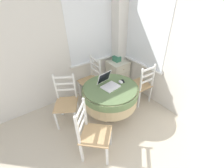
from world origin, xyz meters
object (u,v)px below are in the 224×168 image
object	(u,v)px
computer_mouse	(121,82)
dining_chair_near_right_window	(141,85)
dining_chair_left_flank	(66,102)
storage_box	(117,59)
laptop	(108,83)
corner_cabinet	(118,73)
dining_chair_near_back_window	(91,80)
dining_chair_camera_near	(93,134)
round_dining_table	(110,94)
cell_phone	(123,81)

from	to	relation	value
computer_mouse	dining_chair_near_right_window	world-z (taller)	dining_chair_near_right_window
dining_chair_left_flank	storage_box	bearing A→B (deg)	16.63
laptop	corner_cabinet	bearing A→B (deg)	42.67
dining_chair_near_back_window	corner_cabinet	distance (m)	0.81
dining_chair_camera_near	corner_cabinet	size ratio (longest dim) A/B	1.42
computer_mouse	dining_chair_near_back_window	xyz separation A→B (m)	(-0.17, 0.85, -0.31)
laptop	dining_chair_camera_near	size ratio (longest dim) A/B	0.39
dining_chair_camera_near	corner_cabinet	xyz separation A→B (m)	(1.55, 1.35, -0.11)
round_dining_table	dining_chair_camera_near	xyz separation A→B (m)	(-0.69, -0.49, -0.12)
laptop	dining_chair_camera_near	xyz separation A→B (m)	(-0.68, -0.55, -0.34)
laptop	corner_cabinet	world-z (taller)	laptop
dining_chair_near_back_window	dining_chair_camera_near	distance (m)	1.53
corner_cabinet	dining_chair_near_back_window	bearing A→B (deg)	-178.45
laptop	dining_chair_camera_near	world-z (taller)	laptop
dining_chair_near_back_window	dining_chair_camera_near	size ratio (longest dim) A/B	1.00
laptop	dining_chair_near_right_window	bearing A→B (deg)	-4.68
laptop	dining_chair_near_back_window	world-z (taller)	laptop
dining_chair_near_back_window	dining_chair_near_right_window	distance (m)	1.15
dining_chair_near_back_window	dining_chair_left_flank	bearing A→B (deg)	-152.32
laptop	storage_box	bearing A→B (deg)	44.30
dining_chair_near_back_window	storage_box	distance (m)	0.85
dining_chair_near_back_window	dining_chair_left_flank	world-z (taller)	same
laptop	cell_phone	size ratio (longest dim) A/B	2.94
cell_phone	dining_chair_near_back_window	size ratio (longest dim) A/B	0.13
computer_mouse	dining_chair_left_flank	size ratio (longest dim) A/B	0.11
dining_chair_near_back_window	round_dining_table	bearing A→B (deg)	-94.18
round_dining_table	storage_box	size ratio (longest dim) A/B	5.67
cell_phone	dining_chair_near_right_window	distance (m)	0.60
dining_chair_near_right_window	corner_cabinet	distance (m)	0.88
round_dining_table	computer_mouse	xyz separation A→B (m)	(0.23, -0.01, 0.19)
round_dining_table	dining_chair_left_flank	distance (m)	0.84
round_dining_table	dining_chair_camera_near	size ratio (longest dim) A/B	1.07
round_dining_table	dining_chair_near_right_window	xyz separation A→B (m)	(0.83, -0.01, -0.12)
dining_chair_camera_near	storage_box	distance (m)	2.10
dining_chair_camera_near	storage_box	bearing A→B (deg)	41.97
round_dining_table	storage_box	bearing A→B (deg)	46.33
round_dining_table	storage_box	distance (m)	1.26
computer_mouse	storage_box	world-z (taller)	storage_box
cell_phone	computer_mouse	bearing A→B (deg)	-159.83
computer_mouse	dining_chair_camera_near	bearing A→B (deg)	-152.51
dining_chair_near_right_window	corner_cabinet	xyz separation A→B (m)	(0.03, 0.87, -0.11)
round_dining_table	dining_chair_near_back_window	bearing A→B (deg)	85.82
dining_chair_camera_near	computer_mouse	bearing A→B (deg)	27.49
corner_cabinet	storage_box	bearing A→B (deg)	96.66
dining_chair_near_back_window	cell_phone	bearing A→B (deg)	-73.61
computer_mouse	storage_box	xyz separation A→B (m)	(0.63, 0.91, -0.02)
dining_chair_camera_near	round_dining_table	bearing A→B (deg)	35.51
dining_chair_camera_near	corner_cabinet	bearing A→B (deg)	41.00
dining_chair_left_flank	corner_cabinet	size ratio (longest dim) A/B	1.42
laptop	corner_cabinet	xyz separation A→B (m)	(0.87, 0.80, -0.45)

